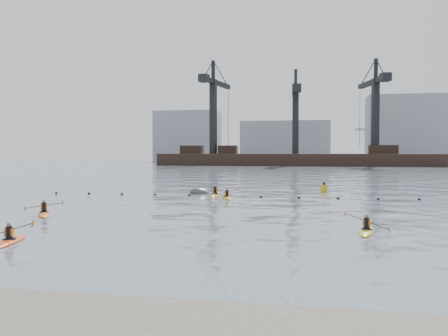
{
  "coord_description": "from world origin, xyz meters",
  "views": [
    {
      "loc": [
        5.28,
        -15.25,
        3.67
      ],
      "look_at": [
        0.51,
        9.33,
        2.8
      ],
      "focal_mm": 38.0,
      "sensor_mm": 36.0,
      "label": 1
    }
  ],
  "objects_px": {
    "kayaker_1": "(366,231)",
    "kayaker_5": "(227,197)",
    "kayaker_0": "(9,241)",
    "kayaker_2": "(44,213)",
    "kayaker_3": "(215,195)",
    "mooring_buoy": "(200,194)",
    "nav_buoy": "(324,188)"
  },
  "relations": [
    {
      "from": "kayaker_1",
      "to": "kayaker_5",
      "type": "height_order",
      "value": "kayaker_1"
    },
    {
      "from": "kayaker_0",
      "to": "kayaker_5",
      "type": "height_order",
      "value": "kayaker_0"
    },
    {
      "from": "kayaker_5",
      "to": "kayaker_2",
      "type": "bearing_deg",
      "value": -146.6
    },
    {
      "from": "kayaker_1",
      "to": "kayaker_2",
      "type": "xyz_separation_m",
      "value": [
        -17.69,
        2.61,
        0.01
      ]
    },
    {
      "from": "kayaker_0",
      "to": "kayaker_3",
      "type": "xyz_separation_m",
      "value": [
        3.93,
        21.15,
        0.01
      ]
    },
    {
      "from": "kayaker_0",
      "to": "kayaker_2",
      "type": "xyz_separation_m",
      "value": [
        -3.38,
        7.91,
        0.01
      ]
    },
    {
      "from": "kayaker_5",
      "to": "mooring_buoy",
      "type": "relative_size",
      "value": 1.48
    },
    {
      "from": "kayaker_0",
      "to": "mooring_buoy",
      "type": "distance_m",
      "value": 23.36
    },
    {
      "from": "kayaker_3",
      "to": "mooring_buoy",
      "type": "distance_m",
      "value": 2.78
    },
    {
      "from": "kayaker_1",
      "to": "kayaker_0",
      "type": "bearing_deg",
      "value": -150.75
    },
    {
      "from": "nav_buoy",
      "to": "mooring_buoy",
      "type": "bearing_deg",
      "value": -162.43
    },
    {
      "from": "mooring_buoy",
      "to": "nav_buoy",
      "type": "height_order",
      "value": "nav_buoy"
    },
    {
      "from": "kayaker_5",
      "to": "mooring_buoy",
      "type": "bearing_deg",
      "value": 109.01
    },
    {
      "from": "kayaker_0",
      "to": "kayaker_2",
      "type": "distance_m",
      "value": 8.6
    },
    {
      "from": "kayaker_2",
      "to": "nav_buoy",
      "type": "relative_size",
      "value": 2.71
    },
    {
      "from": "kayaker_3",
      "to": "kayaker_5",
      "type": "distance_m",
      "value": 2.19
    },
    {
      "from": "mooring_buoy",
      "to": "kayaker_1",
      "type": "bearing_deg",
      "value": -55.83
    },
    {
      "from": "kayaker_1",
      "to": "mooring_buoy",
      "type": "xyz_separation_m",
      "value": [
        -12.2,
        17.96,
        -0.09
      ]
    },
    {
      "from": "mooring_buoy",
      "to": "nav_buoy",
      "type": "bearing_deg",
      "value": 17.57
    },
    {
      "from": "kayaker_0",
      "to": "mooring_buoy",
      "type": "bearing_deg",
      "value": 72.35
    },
    {
      "from": "kayaker_3",
      "to": "mooring_buoy",
      "type": "relative_size",
      "value": 1.72
    },
    {
      "from": "nav_buoy",
      "to": "kayaker_3",
      "type": "bearing_deg",
      "value": -148.2
    },
    {
      "from": "nav_buoy",
      "to": "kayaker_2",
      "type": "bearing_deg",
      "value": -130.78
    },
    {
      "from": "kayaker_1",
      "to": "nav_buoy",
      "type": "xyz_separation_m",
      "value": [
        -1.54,
        21.34,
        0.25
      ]
    },
    {
      "from": "kayaker_3",
      "to": "kayaker_1",
      "type": "bearing_deg",
      "value": -59.21
    },
    {
      "from": "kayaker_5",
      "to": "nav_buoy",
      "type": "height_order",
      "value": "nav_buoy"
    },
    {
      "from": "kayaker_2",
      "to": "kayaker_1",
      "type": "bearing_deg",
      "value": -39.58
    },
    {
      "from": "kayaker_3",
      "to": "kayaker_5",
      "type": "xyz_separation_m",
      "value": [
        1.3,
        -1.76,
        -0.01
      ]
    },
    {
      "from": "kayaker_1",
      "to": "kayaker_5",
      "type": "distance_m",
      "value": 16.77
    },
    {
      "from": "kayaker_1",
      "to": "kayaker_5",
      "type": "bearing_deg",
      "value": 131.75
    },
    {
      "from": "kayaker_1",
      "to": "mooring_buoy",
      "type": "relative_size",
      "value": 1.55
    },
    {
      "from": "kayaker_5",
      "to": "nav_buoy",
      "type": "relative_size",
      "value": 2.59
    }
  ]
}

